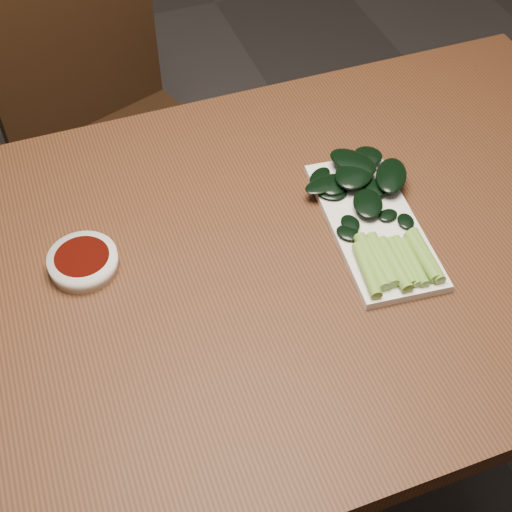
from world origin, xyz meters
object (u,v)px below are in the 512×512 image
at_px(table, 254,288).
at_px(serving_plate, 373,225).
at_px(gai_lan, 374,214).
at_px(chair_far, 113,131).
at_px(sauce_bowl, 83,262).

bearing_deg(table, serving_plate, -1.31).
bearing_deg(serving_plate, gai_lan, 74.69).
bearing_deg(table, chair_far, 98.14).
relative_size(table, gai_lan, 4.49).
distance_m(table, chair_far, 0.73).
relative_size(chair_far, gai_lan, 2.85).
bearing_deg(sauce_bowl, gai_lan, -8.95).
height_order(serving_plate, gai_lan, gai_lan).
bearing_deg(gai_lan, serving_plate, -105.31).
xyz_separation_m(chair_far, sauce_bowl, (-0.14, -0.63, 0.28)).
bearing_deg(table, gai_lan, -0.01).
bearing_deg(chair_far, table, -101.70).
distance_m(serving_plate, gai_lan, 0.02).
xyz_separation_m(chair_far, serving_plate, (0.30, -0.70, 0.27)).
bearing_deg(gai_lan, table, 179.99).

